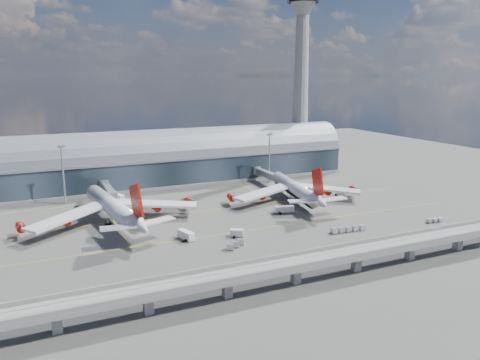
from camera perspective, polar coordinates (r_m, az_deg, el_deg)
name	(u,v)px	position (r m, az deg, el deg)	size (l,w,h in m)	color
ground	(219,225)	(175.51, -2.53, -5.50)	(500.00, 500.00, 0.00)	#474744
taxi_lines	(200,210)	(195.31, -4.95, -3.65)	(200.00, 80.12, 0.01)	gold
terminal	(163,161)	(244.86, -9.38, 2.28)	(200.00, 30.00, 28.00)	#1C262F
control_tower	(301,81)	(279.63, 7.45, 11.91)	(19.00, 19.00, 103.00)	gray
guideway	(296,265)	(127.40, 6.87, -10.20)	(220.00, 8.50, 7.20)	gray
floodlight_mast_left	(63,173)	(214.25, -20.76, 0.78)	(3.00, 0.70, 25.70)	gray
floodlight_mast_right	(269,157)	(241.37, 3.60, 2.83)	(3.00, 0.70, 25.70)	gray
airliner_left	(114,208)	(181.16, -15.10, -3.32)	(67.13, 70.60, 21.51)	white
airliner_right	(296,190)	(208.15, 6.81, -1.17)	(60.85, 63.67, 20.27)	white
jet_bridge_left	(108,189)	(215.92, -15.82, -1.09)	(4.40, 28.00, 7.25)	gray
jet_bridge_right	(268,175)	(238.42, 3.44, 0.64)	(4.40, 32.00, 7.25)	gray
service_truck_0	(186,235)	(160.93, -6.62, -6.68)	(4.34, 7.68, 3.02)	silver
service_truck_1	(237,233)	(162.71, -0.40, -6.47)	(4.92, 4.00, 2.60)	silver
service_truck_2	(284,209)	(190.94, 5.41, -3.58)	(8.07, 4.14, 2.81)	silver
service_truck_3	(341,193)	(220.12, 12.19, -1.61)	(3.03, 6.42, 3.01)	silver
service_truck_4	(303,190)	(224.54, 7.67, -1.17)	(3.69, 5.52, 2.93)	silver
service_truck_5	(119,198)	(214.42, -14.59, -2.10)	(4.67, 6.84, 3.09)	silver
cargo_train_0	(235,245)	(152.93, -0.55, -7.88)	(8.21, 5.54, 1.87)	gray
cargo_train_1	(348,229)	(172.08, 13.04, -5.86)	(14.07, 2.97, 1.86)	gray
cargo_train_2	(435,220)	(192.99, 22.66, -4.55)	(7.09, 2.62, 1.55)	gray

